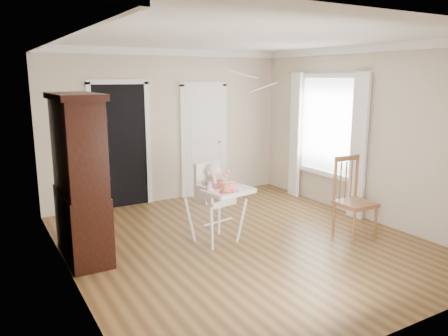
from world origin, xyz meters
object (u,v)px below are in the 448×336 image
sippy_cup (209,187)px  china_cabinet (80,178)px  cake (229,187)px  high_chair (216,194)px  dining_chair (354,201)px

sippy_cup → china_cabinet: 1.59m
cake → china_cabinet: size_ratio=0.13×
cake → china_cabinet: 1.86m
high_chair → cake: (0.05, -0.26, 0.15)m
high_chair → china_cabinet: bearing=156.1°
high_chair → china_cabinet: (-1.67, 0.40, 0.33)m
cake → china_cabinet: (-1.72, 0.66, 0.19)m
cake → dining_chair: (1.70, -0.53, -0.30)m
cake → china_cabinet: china_cabinet is taller
high_chair → china_cabinet: size_ratio=0.55×
high_chair → dining_chair: 1.93m
sippy_cup → dining_chair: 2.07m
dining_chair → china_cabinet: bearing=163.2°
china_cabinet → dining_chair: china_cabinet is taller
high_chair → china_cabinet: 1.75m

